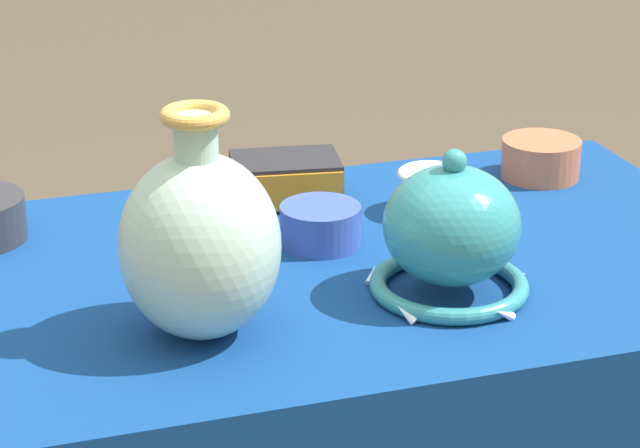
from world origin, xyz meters
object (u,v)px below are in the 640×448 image
at_px(pot_squat_cobalt, 318,226).
at_px(pot_squat_terracotta, 541,158).
at_px(mosaic_tile_box, 289,179).
at_px(cup_wide_porcelain, 430,189).
at_px(vase_tall_bulbous, 200,243).
at_px(vase_dome_bell, 451,235).

height_order(pot_squat_cobalt, pot_squat_terracotta, pot_squat_terracotta).
relative_size(mosaic_tile_box, cup_wide_porcelain, 1.77).
relative_size(vase_tall_bulbous, pot_squat_terracotta, 2.25).
xyz_separation_m(vase_dome_bell, pot_squat_cobalt, (-0.12, 0.20, -0.05)).
xyz_separation_m(mosaic_tile_box, pot_squat_terracotta, (0.42, -0.02, -0.00)).
xyz_separation_m(mosaic_tile_box, cup_wide_porcelain, (0.19, -0.11, 0.00)).
bearing_deg(pot_squat_cobalt, vase_tall_bulbous, -134.71).
distance_m(vase_dome_bell, pot_squat_cobalt, 0.24).
distance_m(vase_tall_bulbous, cup_wide_porcelain, 0.50).
height_order(mosaic_tile_box, pot_squat_terracotta, mosaic_tile_box).
height_order(vase_tall_bulbous, pot_squat_terracotta, vase_tall_bulbous).
bearing_deg(vase_tall_bulbous, mosaic_tile_box, 60.47).
distance_m(cup_wide_porcelain, pot_squat_cobalt, 0.21).
distance_m(vase_tall_bulbous, vase_dome_bell, 0.33).
relative_size(mosaic_tile_box, pot_squat_terracotta, 1.40).
distance_m(pot_squat_cobalt, pot_squat_terracotta, 0.45).
distance_m(vase_tall_bulbous, pot_squat_terracotta, 0.74).
bearing_deg(vase_tall_bulbous, pot_squat_terracotta, 30.16).
relative_size(vase_tall_bulbous, cup_wide_porcelain, 2.84).
relative_size(vase_dome_bell, cup_wide_porcelain, 2.17).
relative_size(pot_squat_cobalt, pot_squat_terracotta, 0.91).
bearing_deg(mosaic_tile_box, pot_squat_cobalt, -84.13).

